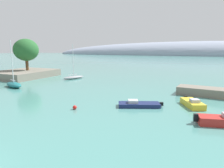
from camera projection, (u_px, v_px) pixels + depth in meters
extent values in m
cube|color=gray|center=(24.00, 74.00, 54.45)|extent=(12.49, 15.31, 1.78)
cylinder|color=brown|center=(27.00, 65.00, 54.70)|extent=(0.78, 0.78, 2.73)
ellipsoid|color=#28602D|center=(26.00, 50.00, 53.99)|extent=(6.51, 6.51, 5.86)
ellipsoid|color=#8E99AD|center=(204.00, 55.00, 231.81)|extent=(397.74, 65.09, 32.47)
ellipsoid|color=gray|center=(74.00, 77.00, 51.34)|extent=(3.86, 5.94, 0.77)
cylinder|color=silver|center=(73.00, 60.00, 50.59)|extent=(0.14, 0.14, 8.01)
cube|color=silver|center=(73.00, 75.00, 51.05)|extent=(1.12, 2.40, 0.10)
ellipsoid|color=#1E6B70|center=(14.00, 85.00, 40.09)|extent=(5.90, 3.76, 1.01)
cylinder|color=silver|center=(12.00, 61.00, 39.30)|extent=(0.16, 0.16, 8.21)
cube|color=silver|center=(13.00, 80.00, 40.12)|extent=(2.38, 0.96, 0.10)
cube|color=red|center=(221.00, 121.00, 20.21)|extent=(4.66, 2.71, 0.85)
cube|color=black|center=(196.00, 118.00, 20.58)|extent=(0.51, 0.46, 0.76)
cube|color=navy|center=(139.00, 105.00, 26.71)|extent=(5.74, 3.88, 0.50)
cube|color=black|center=(161.00, 104.00, 26.62)|extent=(0.54, 0.50, 0.45)
cube|color=#B2B7C1|center=(133.00, 101.00, 26.65)|extent=(1.65, 1.58, 0.40)
cube|color=yellow|center=(192.00, 104.00, 26.76)|extent=(3.45, 4.63, 0.76)
cube|color=black|center=(185.00, 98.00, 29.08)|extent=(0.52, 0.55, 0.68)
cube|color=#B2B7C1|center=(195.00, 101.00, 26.02)|extent=(1.40, 1.39, 0.40)
sphere|color=red|center=(75.00, 107.00, 25.45)|extent=(0.52, 0.52, 0.52)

